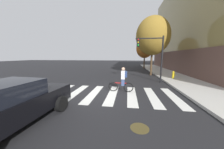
{
  "coord_description": "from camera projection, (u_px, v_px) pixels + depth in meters",
  "views": [
    {
      "loc": [
        1.99,
        -6.94,
        2.41
      ],
      "look_at": [
        0.71,
        2.42,
        0.9
      ],
      "focal_mm": 18.23,
      "sensor_mm": 36.0,
      "label": 1
    }
  ],
  "objects": [
    {
      "name": "crosswalk_stripes",
      "position": [
        103.0,
        94.0,
        7.38
      ],
      "size": [
        9.18,
        3.63,
        0.01
      ],
      "color": "silver",
      "rests_on": "ground"
    },
    {
      "name": "traffic_light_near",
      "position": [
        153.0,
        51.0,
        10.27
      ],
      "size": [
        2.47,
        0.28,
        4.2
      ],
      "color": "black",
      "rests_on": "ground"
    },
    {
      "name": "sedan_near",
      "position": [
        4.0,
        106.0,
        3.68
      ],
      "size": [
        2.4,
        4.71,
        1.59
      ],
      "color": "black",
      "rests_on": "ground"
    },
    {
      "name": "fire_hydrant",
      "position": [
        173.0,
        75.0,
        11.65
      ],
      "size": [
        0.33,
        0.22,
        0.78
      ],
      "color": "gold",
      "rests_on": "sidewalk"
    },
    {
      "name": "street_tree_mid",
      "position": [
        145.0,
        48.0,
        22.31
      ],
      "size": [
        3.28,
        3.28,
        5.83
      ],
      "color": "#4C3823",
      "rests_on": "ground"
    },
    {
      "name": "ground_plane",
      "position": [
        96.0,
        94.0,
        7.44
      ],
      "size": [
        120.0,
        120.0,
        0.0
      ],
      "primitive_type": "plane",
      "color": "black"
    },
    {
      "name": "manhole_cover",
      "position": [
        140.0,
        128.0,
        3.86
      ],
      "size": [
        0.64,
        0.64,
        0.01
      ],
      "primitive_type": "cylinder",
      "color": "#473D1E",
      "rests_on": "ground"
    },
    {
      "name": "street_tree_near",
      "position": [
        153.0,
        36.0,
        13.9
      ],
      "size": [
        4.05,
        4.05,
        7.2
      ],
      "color": "#4C3823",
      "rests_on": "ground"
    },
    {
      "name": "cyclist",
      "position": [
        123.0,
        80.0,
        7.68
      ],
      "size": [
        1.71,
        0.37,
        1.69
      ],
      "color": "black",
      "rests_on": "ground"
    }
  ]
}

